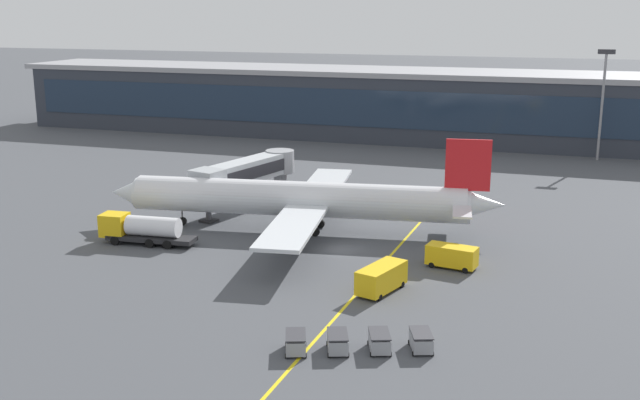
{
  "coord_description": "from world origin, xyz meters",
  "views": [
    {
      "loc": [
        22.68,
        -75.87,
        25.48
      ],
      "look_at": [
        -3.37,
        3.43,
        4.5
      ],
      "focal_mm": 42.93,
      "sensor_mm": 36.0,
      "label": 1
    }
  ],
  "objects_px": {
    "lavatory_truck": "(382,277)",
    "baggage_cart_2": "(379,341)",
    "fuel_tanker": "(141,229)",
    "main_airliner": "(300,199)",
    "baggage_cart_0": "(296,342)",
    "crew_van": "(451,255)",
    "baggage_cart_3": "(421,340)",
    "baggage_cart_1": "(338,342)"
  },
  "relations": [
    {
      "from": "main_airliner",
      "to": "baggage_cart_0",
      "type": "xyz_separation_m",
      "value": [
        10.6,
        -30.86,
        -3.13
      ]
    },
    {
      "from": "crew_van",
      "to": "baggage_cart_2",
      "type": "distance_m",
      "value": 21.16
    },
    {
      "from": "crew_van",
      "to": "baggage_cart_0",
      "type": "bearing_deg",
      "value": -109.39
    },
    {
      "from": "crew_van",
      "to": "baggage_cart_2",
      "type": "xyz_separation_m",
      "value": [
        -2.19,
        -21.04,
        -0.53
      ]
    },
    {
      "from": "fuel_tanker",
      "to": "baggage_cart_2",
      "type": "xyz_separation_m",
      "value": [
        31.73,
        -18.46,
        -0.96
      ]
    },
    {
      "from": "baggage_cart_3",
      "to": "baggage_cart_0",
      "type": "bearing_deg",
      "value": -159.68
    },
    {
      "from": "baggage_cart_1",
      "to": "baggage_cart_3",
      "type": "height_order",
      "value": "same"
    },
    {
      "from": "main_airliner",
      "to": "baggage_cart_2",
      "type": "height_order",
      "value": "main_airliner"
    },
    {
      "from": "baggage_cart_1",
      "to": "baggage_cart_0",
      "type": "bearing_deg",
      "value": -159.68
    },
    {
      "from": "baggage_cart_1",
      "to": "baggage_cart_3",
      "type": "distance_m",
      "value": 6.4
    },
    {
      "from": "lavatory_truck",
      "to": "baggage_cart_2",
      "type": "bearing_deg",
      "value": -77.22
    },
    {
      "from": "fuel_tanker",
      "to": "baggage_cart_3",
      "type": "bearing_deg",
      "value": -26.54
    },
    {
      "from": "baggage_cart_3",
      "to": "main_airliner",
      "type": "bearing_deg",
      "value": 125.46
    },
    {
      "from": "fuel_tanker",
      "to": "baggage_cart_1",
      "type": "distance_m",
      "value": 34.77
    },
    {
      "from": "fuel_tanker",
      "to": "main_airliner",
      "type": "bearing_deg",
      "value": 33.95
    },
    {
      "from": "main_airliner",
      "to": "baggage_cart_0",
      "type": "height_order",
      "value": "main_airliner"
    },
    {
      "from": "main_airliner",
      "to": "lavatory_truck",
      "type": "height_order",
      "value": "main_airliner"
    },
    {
      "from": "lavatory_truck",
      "to": "baggage_cart_0",
      "type": "height_order",
      "value": "lavatory_truck"
    },
    {
      "from": "main_airliner",
      "to": "lavatory_truck",
      "type": "distance_m",
      "value": 21.45
    },
    {
      "from": "baggage_cart_3",
      "to": "baggage_cart_2",
      "type": "bearing_deg",
      "value": -159.68
    },
    {
      "from": "main_airliner",
      "to": "baggage_cart_1",
      "type": "xyz_separation_m",
      "value": [
        13.61,
        -29.75,
        -3.13
      ]
    },
    {
      "from": "main_airliner",
      "to": "baggage_cart_1",
      "type": "bearing_deg",
      "value": -65.42
    },
    {
      "from": "crew_van",
      "to": "baggage_cart_1",
      "type": "height_order",
      "value": "crew_van"
    },
    {
      "from": "fuel_tanker",
      "to": "crew_van",
      "type": "distance_m",
      "value": 34.01
    },
    {
      "from": "lavatory_truck",
      "to": "baggage_cart_0",
      "type": "bearing_deg",
      "value": -102.31
    },
    {
      "from": "lavatory_truck",
      "to": "baggage_cart_0",
      "type": "xyz_separation_m",
      "value": [
        -3.19,
        -14.62,
        -0.64
      ]
    },
    {
      "from": "lavatory_truck",
      "to": "baggage_cart_2",
      "type": "height_order",
      "value": "lavatory_truck"
    },
    {
      "from": "baggage_cart_3",
      "to": "crew_van",
      "type": "bearing_deg",
      "value": 92.34
    },
    {
      "from": "main_airliner",
      "to": "baggage_cart_0",
      "type": "bearing_deg",
      "value": -71.03
    },
    {
      "from": "main_airliner",
      "to": "crew_van",
      "type": "bearing_deg",
      "value": -22.02
    },
    {
      "from": "crew_van",
      "to": "baggage_cart_0",
      "type": "relative_size",
      "value": 1.75
    },
    {
      "from": "fuel_tanker",
      "to": "baggage_cart_3",
      "type": "relative_size",
      "value": 3.64
    },
    {
      "from": "baggage_cart_0",
      "to": "baggage_cart_1",
      "type": "height_order",
      "value": "same"
    },
    {
      "from": "main_airliner",
      "to": "baggage_cart_0",
      "type": "distance_m",
      "value": 32.78
    },
    {
      "from": "crew_van",
      "to": "baggage_cart_2",
      "type": "height_order",
      "value": "crew_van"
    },
    {
      "from": "main_airliner",
      "to": "baggage_cart_2",
      "type": "distance_m",
      "value": 33.25
    },
    {
      "from": "baggage_cart_2",
      "to": "crew_van",
      "type": "bearing_deg",
      "value": 84.07
    },
    {
      "from": "fuel_tanker",
      "to": "baggage_cart_2",
      "type": "height_order",
      "value": "fuel_tanker"
    },
    {
      "from": "baggage_cart_1",
      "to": "baggage_cart_3",
      "type": "relative_size",
      "value": 1.0
    },
    {
      "from": "main_airliner",
      "to": "baggage_cart_3",
      "type": "distance_m",
      "value": 33.94
    },
    {
      "from": "main_airliner",
      "to": "fuel_tanker",
      "type": "height_order",
      "value": "main_airliner"
    },
    {
      "from": "fuel_tanker",
      "to": "lavatory_truck",
      "type": "relative_size",
      "value": 1.76
    }
  ]
}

